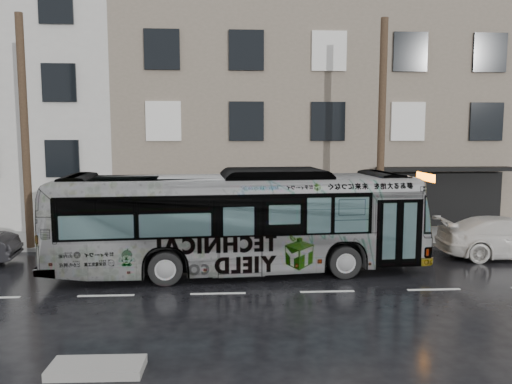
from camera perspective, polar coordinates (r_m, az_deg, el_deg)
ground at (r=17.17m, az=-4.22°, el=-8.92°), size 120.00×120.00×0.00m
sidewalk at (r=21.92m, az=-4.03°, el=-5.32°), size 90.00×3.60×0.15m
building_taupe at (r=29.64m, az=5.87°, el=8.30°), size 20.00×12.00×11.00m
utility_pole_front at (r=20.80m, az=14.14°, el=6.56°), size 0.30×0.30×9.00m
utility_pole_rear at (r=21.32m, az=-24.91°, el=6.14°), size 0.30×0.30×9.00m
sign_post at (r=21.40m, az=16.70°, el=-2.40°), size 0.06×0.06×2.40m
bus at (r=16.64m, az=-1.96°, el=-3.33°), size 12.55×3.86×3.44m
white_sedan at (r=20.96m, az=26.96°, el=-4.67°), size 5.37×2.51×1.52m
slush_pile at (r=10.68m, az=-17.72°, el=-18.59°), size 1.81×0.83×0.18m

